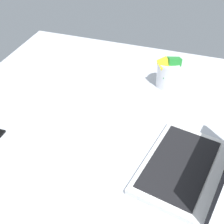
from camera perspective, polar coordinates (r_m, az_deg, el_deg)
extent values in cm
cube|color=#B7BCC6|center=(94.77, -1.90, -18.48)|extent=(180.00, 140.00, 18.00)
cube|color=silver|center=(94.14, 13.60, -10.35)|extent=(36.90, 29.09, 2.00)
cube|color=black|center=(93.42, 12.84, -9.56)|extent=(31.79, 22.41, 0.40)
cylinder|color=silver|center=(125.14, 10.57, 7.11)|extent=(9.00, 9.00, 11.00)
cube|color=yellow|center=(128.25, 10.09, 6.76)|extent=(6.32, 6.38, 4.88)
cube|color=#268C33|center=(127.10, 11.14, 7.22)|extent=(6.66, 5.31, 6.76)
cube|color=#268C33|center=(123.76, 10.29, 7.33)|extent=(7.16, 6.27, 5.56)
cube|color=yellow|center=(123.73, 10.77, 8.21)|extent=(8.43, 7.97, 7.19)
cube|color=yellow|center=(122.15, 9.85, 8.84)|extent=(7.35, 5.96, 6.96)
cube|color=#268C33|center=(121.73, 11.75, 9.42)|extent=(6.14, 6.31, 4.17)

